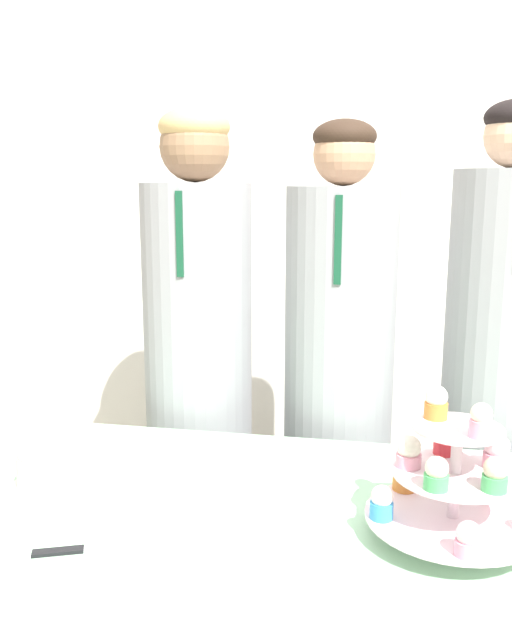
{
  "coord_description": "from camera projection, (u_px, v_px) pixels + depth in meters",
  "views": [
    {
      "loc": [
        0.1,
        -0.94,
        1.37
      ],
      "look_at": [
        -0.15,
        0.37,
        1.1
      ],
      "focal_mm": 38.0,
      "sensor_mm": 36.0,
      "label": 1
    }
  ],
  "objects": [
    {
      "name": "wall_back",
      "position": [
        358.0,
        187.0,
        2.41
      ],
      "size": [
        9.0,
        0.06,
        2.7
      ],
      "color": "silver",
      "rests_on": "ground_plane"
    },
    {
      "name": "round_cake",
      "position": [
        69.0,
        460.0,
        1.42
      ],
      "size": [
        0.25,
        0.25,
        0.13
      ],
      "color": "white",
      "rests_on": "table"
    },
    {
      "name": "cake_knife",
      "position": [
        89.0,
        549.0,
        1.19
      ],
      "size": [
        0.28,
        0.12,
        0.01
      ],
      "rotation": [
        0.0,
        0.0,
        0.37
      ],
      "color": "silver",
      "rests_on": "table"
    },
    {
      "name": "cupcake_stand",
      "position": [
        453.0,
        479.0,
        1.21
      ],
      "size": [
        0.31,
        0.31,
        0.28
      ],
      "color": "silver",
      "rests_on": "table"
    },
    {
      "name": "student_0",
      "position": [
        199.0,
        398.0,
        1.98
      ],
      "size": [
        0.31,
        0.31,
        1.57
      ],
      "color": "#939399",
      "rests_on": "ground_plane"
    },
    {
      "name": "student_1",
      "position": [
        338.0,
        416.0,
        1.91
      ],
      "size": [
        0.3,
        0.31,
        1.53
      ],
      "color": "#939399",
      "rests_on": "ground_plane"
    },
    {
      "name": "student_2",
      "position": [
        496.0,
        418.0,
        1.83
      ],
      "size": [
        0.3,
        0.3,
        1.57
      ],
      "color": "#939399",
      "rests_on": "ground_plane"
    }
  ]
}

